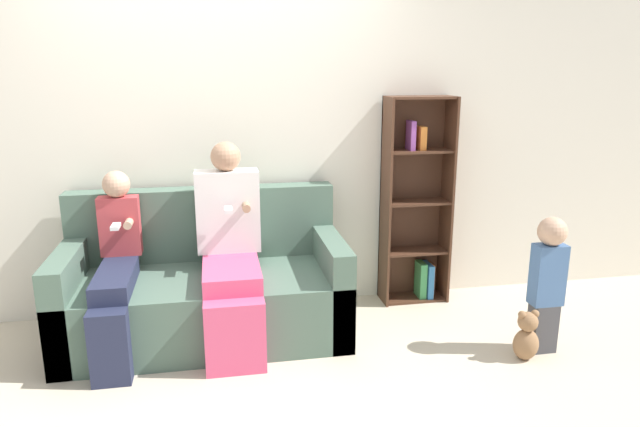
{
  "coord_description": "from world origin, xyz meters",
  "views": [
    {
      "loc": [
        -0.01,
        -3.07,
        1.75
      ],
      "look_at": [
        0.68,
        0.59,
        0.79
      ],
      "focal_mm": 32.0,
      "sensor_mm": 36.0,
      "label": 1
    }
  ],
  "objects_px": {
    "bookshelf": "(416,208)",
    "toddler_standing": "(547,278)",
    "child_seated": "(115,268)",
    "adult_seated": "(230,244)",
    "couch": "(206,290)",
    "teddy_bear": "(526,337)"
  },
  "relations": [
    {
      "from": "bookshelf",
      "to": "toddler_standing",
      "type": "bearing_deg",
      "value": -62.39
    },
    {
      "from": "child_seated",
      "to": "adult_seated",
      "type": "bearing_deg",
      "value": 3.99
    },
    {
      "from": "couch",
      "to": "toddler_standing",
      "type": "bearing_deg",
      "value": -16.97
    },
    {
      "from": "adult_seated",
      "to": "toddler_standing",
      "type": "relative_size",
      "value": 1.47
    },
    {
      "from": "toddler_standing",
      "to": "adult_seated",
      "type": "bearing_deg",
      "value": 164.51
    },
    {
      "from": "teddy_bear",
      "to": "child_seated",
      "type": "bearing_deg",
      "value": 166.89
    },
    {
      "from": "bookshelf",
      "to": "teddy_bear",
      "type": "xyz_separation_m",
      "value": [
        0.35,
        -1.06,
        -0.56
      ]
    },
    {
      "from": "toddler_standing",
      "to": "teddy_bear",
      "type": "height_order",
      "value": "toddler_standing"
    },
    {
      "from": "toddler_standing",
      "to": "bookshelf",
      "type": "xyz_separation_m",
      "value": [
        -0.51,
        0.97,
        0.23
      ]
    },
    {
      "from": "adult_seated",
      "to": "child_seated",
      "type": "relative_size",
      "value": 1.16
    },
    {
      "from": "couch",
      "to": "child_seated",
      "type": "height_order",
      "value": "child_seated"
    },
    {
      "from": "child_seated",
      "to": "toddler_standing",
      "type": "distance_m",
      "value": 2.66
    },
    {
      "from": "child_seated",
      "to": "couch",
      "type": "bearing_deg",
      "value": 16.09
    },
    {
      "from": "bookshelf",
      "to": "adult_seated",
      "type": "bearing_deg",
      "value": -162.49
    },
    {
      "from": "child_seated",
      "to": "bookshelf",
      "type": "height_order",
      "value": "bookshelf"
    },
    {
      "from": "adult_seated",
      "to": "child_seated",
      "type": "height_order",
      "value": "adult_seated"
    },
    {
      "from": "bookshelf",
      "to": "child_seated",
      "type": "bearing_deg",
      "value": -166.84
    },
    {
      "from": "couch",
      "to": "teddy_bear",
      "type": "height_order",
      "value": "couch"
    },
    {
      "from": "child_seated",
      "to": "toddler_standing",
      "type": "bearing_deg",
      "value": -10.44
    },
    {
      "from": "adult_seated",
      "to": "child_seated",
      "type": "distance_m",
      "value": 0.71
    },
    {
      "from": "child_seated",
      "to": "bookshelf",
      "type": "bearing_deg",
      "value": 13.16
    },
    {
      "from": "couch",
      "to": "toddler_standing",
      "type": "xyz_separation_m",
      "value": [
        2.08,
        -0.63,
        0.18
      ]
    }
  ]
}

